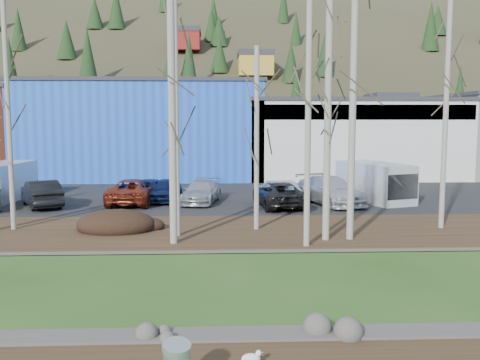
{
  "coord_description": "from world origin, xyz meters",
  "views": [
    {
      "loc": [
        0.32,
        -8.78,
        5.0
      ],
      "look_at": [
        1.26,
        13.37,
        2.5
      ],
      "focal_mm": 40.0,
      "sensor_mm": 36.0,
      "label": 1
    }
  ],
  "objects_px": {
    "seagull": "(252,358)",
    "car_2": "(134,191)",
    "car_6": "(279,194)",
    "van_grey": "(2,182)",
    "car_8": "(148,190)",
    "car_1": "(41,193)",
    "van_white": "(377,182)",
    "car_7": "(330,190)",
    "car_5": "(279,191)",
    "car_3": "(201,192)",
    "car_4": "(167,190)"
  },
  "relations": [
    {
      "from": "seagull",
      "to": "car_2",
      "type": "height_order",
      "value": "car_2"
    },
    {
      "from": "car_6",
      "to": "van_grey",
      "type": "distance_m",
      "value": 16.84
    },
    {
      "from": "car_8",
      "to": "car_2",
      "type": "bearing_deg",
      "value": -129.63
    },
    {
      "from": "car_1",
      "to": "car_2",
      "type": "distance_m",
      "value": 5.12
    },
    {
      "from": "van_white",
      "to": "car_7",
      "type": "bearing_deg",
      "value": 177.53
    },
    {
      "from": "car_5",
      "to": "car_8",
      "type": "relative_size",
      "value": 1.01
    },
    {
      "from": "car_8",
      "to": "car_6",
      "type": "bearing_deg",
      "value": -14.0
    },
    {
      "from": "car_1",
      "to": "car_3",
      "type": "height_order",
      "value": "car_1"
    },
    {
      "from": "car_3",
      "to": "car_4",
      "type": "bearing_deg",
      "value": 171.74
    },
    {
      "from": "car_3",
      "to": "car_7",
      "type": "xyz_separation_m",
      "value": [
        7.49,
        -0.8,
        0.15
      ]
    },
    {
      "from": "car_7",
      "to": "van_grey",
      "type": "distance_m",
      "value": 19.77
    },
    {
      "from": "seagull",
      "to": "van_grey",
      "type": "distance_m",
      "value": 26.32
    },
    {
      "from": "car_5",
      "to": "van_white",
      "type": "height_order",
      "value": "van_white"
    },
    {
      "from": "seagull",
      "to": "van_white",
      "type": "distance_m",
      "value": 22.78
    },
    {
      "from": "car_3",
      "to": "car_6",
      "type": "xyz_separation_m",
      "value": [
        4.4,
        -1.59,
        0.05
      ]
    },
    {
      "from": "van_white",
      "to": "car_5",
      "type": "bearing_deg",
      "value": 162.76
    },
    {
      "from": "car_1",
      "to": "car_5",
      "type": "height_order",
      "value": "car_1"
    },
    {
      "from": "car_1",
      "to": "car_7",
      "type": "distance_m",
      "value": 16.43
    },
    {
      "from": "car_2",
      "to": "car_3",
      "type": "bearing_deg",
      "value": -174.45
    },
    {
      "from": "car_1",
      "to": "van_white",
      "type": "relative_size",
      "value": 0.8
    },
    {
      "from": "car_1",
      "to": "car_4",
      "type": "xyz_separation_m",
      "value": [
        6.84,
        1.72,
        -0.07
      ]
    },
    {
      "from": "seagull",
      "to": "car_2",
      "type": "relative_size",
      "value": 0.09
    },
    {
      "from": "car_8",
      "to": "van_white",
      "type": "distance_m",
      "value": 13.67
    },
    {
      "from": "car_6",
      "to": "car_5",
      "type": "bearing_deg",
      "value": -103.46
    },
    {
      "from": "car_2",
      "to": "car_3",
      "type": "xyz_separation_m",
      "value": [
        3.91,
        0.1,
        -0.08
      ]
    },
    {
      "from": "car_3",
      "to": "car_6",
      "type": "height_order",
      "value": "car_6"
    },
    {
      "from": "car_1",
      "to": "car_7",
      "type": "relative_size",
      "value": 0.83
    },
    {
      "from": "car_3",
      "to": "car_5",
      "type": "distance_m",
      "value": 4.57
    },
    {
      "from": "car_4",
      "to": "car_5",
      "type": "distance_m",
      "value": 6.73
    },
    {
      "from": "seagull",
      "to": "car_7",
      "type": "relative_size",
      "value": 0.09
    },
    {
      "from": "car_7",
      "to": "van_white",
      "type": "height_order",
      "value": "van_white"
    },
    {
      "from": "car_3",
      "to": "car_5",
      "type": "bearing_deg",
      "value": 8.38
    },
    {
      "from": "seagull",
      "to": "van_grey",
      "type": "bearing_deg",
      "value": 106.47
    },
    {
      "from": "car_1",
      "to": "car_3",
      "type": "xyz_separation_m",
      "value": [
        8.94,
        1.02,
        -0.1
      ]
    },
    {
      "from": "car_2",
      "to": "van_grey",
      "type": "distance_m",
      "value": 8.41
    },
    {
      "from": "car_4",
      "to": "car_5",
      "type": "bearing_deg",
      "value": -4.28
    },
    {
      "from": "car_2",
      "to": "seagull",
      "type": "bearing_deg",
      "value": 109.06
    },
    {
      "from": "van_white",
      "to": "seagull",
      "type": "bearing_deg",
      "value": -132.46
    },
    {
      "from": "van_grey",
      "to": "car_7",
      "type": "bearing_deg",
      "value": -2.53
    },
    {
      "from": "car_2",
      "to": "car_4",
      "type": "bearing_deg",
      "value": -152.13
    },
    {
      "from": "car_5",
      "to": "car_8",
      "type": "distance_m",
      "value": 7.8
    },
    {
      "from": "car_1",
      "to": "car_3",
      "type": "relative_size",
      "value": 1.02
    },
    {
      "from": "car_7",
      "to": "car_8",
      "type": "relative_size",
      "value": 1.37
    },
    {
      "from": "car_8",
      "to": "van_grey",
      "type": "distance_m",
      "value": 9.01
    },
    {
      "from": "car_4",
      "to": "car_6",
      "type": "xyz_separation_m",
      "value": [
        6.51,
        -2.28,
        0.02
      ]
    },
    {
      "from": "car_3",
      "to": "car_5",
      "type": "xyz_separation_m",
      "value": [
        4.57,
        -0.13,
        0.02
      ]
    },
    {
      "from": "car_3",
      "to": "van_grey",
      "type": "distance_m",
      "value": 12.25
    },
    {
      "from": "car_2",
      "to": "car_5",
      "type": "height_order",
      "value": "car_2"
    },
    {
      "from": "car_1",
      "to": "car_7",
      "type": "xyz_separation_m",
      "value": [
        16.43,
        0.22,
        0.04
      ]
    },
    {
      "from": "seagull",
      "to": "car_4",
      "type": "relative_size",
      "value": 0.12
    }
  ]
}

